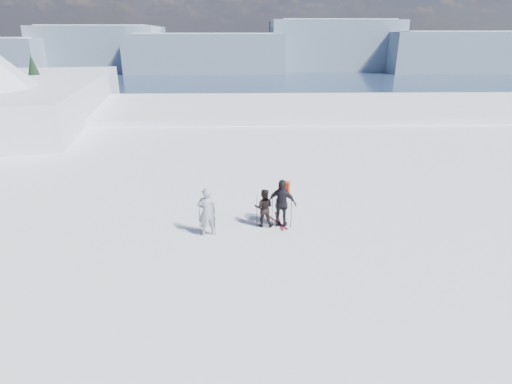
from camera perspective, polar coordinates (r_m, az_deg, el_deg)
lake_basin at (r=42.19m, az=1.25°, el=3.03°), size 820.00×820.00×71.62m
far_mountain_range at (r=466.04m, az=2.25°, el=19.76°), size 770.00×110.00×53.00m
skier_grey at (r=14.54m, az=-7.05°, el=-2.83°), size 0.73×0.53×1.83m
skier_dark at (r=15.16m, az=1.12°, el=-2.28°), size 0.81×0.67×1.51m
skier_pack at (r=15.09m, az=3.75°, el=-1.65°), size 1.20×0.82×1.89m
backpack at (r=14.89m, az=4.12°, el=3.05°), size 0.46×0.35×0.56m
ski_poles at (r=14.90m, az=-0.41°, el=-3.24°), size 3.41×0.72×1.32m
skis_loose at (r=15.85m, az=3.05°, el=-4.14°), size 0.86×1.70×0.03m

